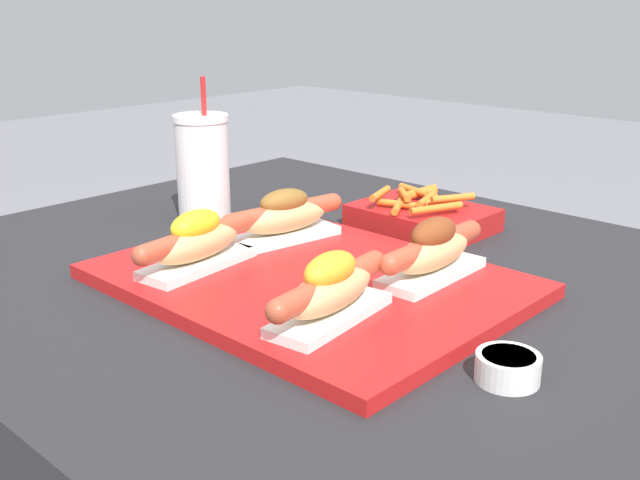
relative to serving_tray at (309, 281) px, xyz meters
The scene contains 8 objects.
serving_tray is the anchor object (origin of this frame).
hot_dog_0 0.15m from the serving_tray, 145.62° to the right, with size 0.08×0.20×0.08m.
hot_dog_1 0.15m from the serving_tray, 36.88° to the right, with size 0.08×0.20×0.08m.
hot_dog_2 0.15m from the serving_tray, 148.06° to the left, with size 0.08×0.20×0.07m.
hot_dog_3 0.16m from the serving_tray, 38.31° to the left, with size 0.06×0.20×0.08m.
sauce_bowl 0.31m from the serving_tray, ahead, with size 0.06×0.06×0.03m.
drink_cup 0.36m from the serving_tray, 163.39° to the left, with size 0.09×0.09×0.23m.
fries_basket 0.31m from the serving_tray, 98.54° to the left, with size 0.20×0.16×0.06m.
Camera 1 is at (0.57, -0.69, 1.06)m, focal length 42.00 mm.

